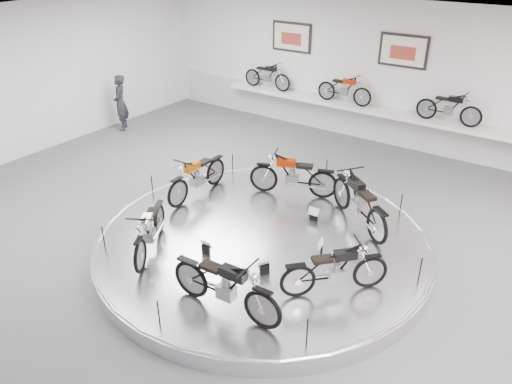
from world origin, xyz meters
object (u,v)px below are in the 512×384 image
Objects in this scene: bike_d at (149,230)px; bike_e at (225,285)px; bike_b at (293,175)px; bike_f at (335,269)px; bike_c at (197,176)px; visitor at (120,103)px; display_platform at (263,243)px; shelf at (392,114)px; bike_a at (359,201)px.

bike_e is (2.14, -0.52, 0.04)m from bike_d.
bike_b is 3.44m from bike_f.
bike_d is at bearing 17.56° from bike_c.
visitor is at bearing -116.60° from bike_c.
bike_f is at bearing 70.50° from bike_c.
visitor is at bearing 157.54° from display_platform.
bike_d is (-0.97, -3.39, -0.04)m from bike_b.
bike_c is 1.06× the size of bike_d.
shelf is 6.59× the size of bike_b.
bike_b is 3.53m from bike_d.
display_platform is at bearing 85.19° from bike_a.
bike_f is at bearing -75.23° from shelf.
bike_c is (-3.44, -0.87, -0.04)m from bike_a.
display_platform is at bearing 73.09° from bike_c.
bike_c reaches higher than bike_f.
bike_b is at bearing 104.54° from bike_e.
bike_a is 1.15× the size of bike_d.
bike_b is at bearing 124.07° from bike_c.
shelf is at bearing 58.54° from bike_f.
bike_c is at bearing 134.95° from bike_e.
bike_e reaches higher than bike_f.
bike_e is at bearing 45.64° from bike_c.
display_platform is at bearing 112.83° from bike_f.
visitor is at bearing 111.61° from bike_f.
bike_a is at bearing 39.33° from visitor.
bike_c is 0.95× the size of visitor.
bike_b is at bearing 39.60° from visitor.
shelf is 7.37m from bike_f.
bike_f is (1.88, -0.72, 0.60)m from display_platform.
bike_a is 1.07× the size of bike_b.
bike_d is (-2.69, -3.04, -0.07)m from bike_a.
bike_c reaches higher than display_platform.
display_platform is 8.04m from visitor.
visitor reaches higher than bike_a.
bike_b reaches higher than bike_f.
bike_c is at bearing 115.71° from bike_f.
bike_a is at bearing -75.40° from shelf.
visitor reaches higher than display_platform.
shelf is 8.10m from bike_d.
bike_d is 0.92× the size of bike_e.
bike_e is at bearing -85.08° from shelf.
bike_a is at bearing 48.89° from display_platform.
bike_d is 2.20m from bike_e.
shelf is 6.19m from bike_c.
display_platform is 6.46m from shelf.
display_platform is 2.19m from bike_d.
display_platform is 4.17× the size of bike_f.
display_platform is 3.60× the size of bike_a.
bike_d is 0.90× the size of visitor.
shelf is 4.60m from bike_b.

